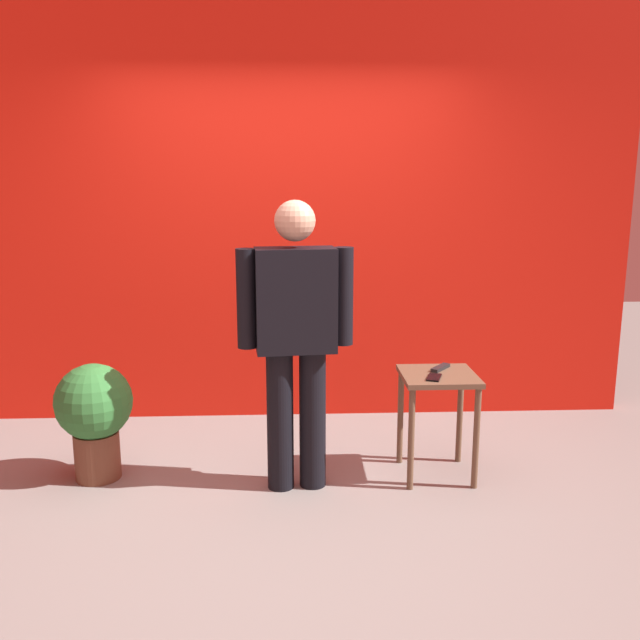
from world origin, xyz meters
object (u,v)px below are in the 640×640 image
(potted_plant, at_px, (94,412))
(side_table, at_px, (438,395))
(tv_remote, at_px, (440,368))
(standing_person, at_px, (296,332))
(cell_phone, at_px, (434,377))

(potted_plant, bearing_deg, side_table, -1.36)
(potted_plant, bearing_deg, tv_remote, 1.18)
(standing_person, bearing_deg, potted_plant, 172.21)
(standing_person, height_order, tv_remote, standing_person)
(tv_remote, distance_m, potted_plant, 2.03)
(tv_remote, bearing_deg, potted_plant, -140.13)
(standing_person, relative_size, cell_phone, 11.21)
(cell_phone, xyz_separation_m, tv_remote, (0.08, 0.18, 0.01))
(side_table, height_order, tv_remote, tv_remote)
(side_table, relative_size, tv_remote, 3.66)
(standing_person, relative_size, potted_plant, 2.35)
(standing_person, xyz_separation_m, potted_plant, (-1.16, 0.16, -0.50))
(cell_phone, relative_size, potted_plant, 0.21)
(standing_person, height_order, potted_plant, standing_person)
(side_table, relative_size, potted_plant, 0.91)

